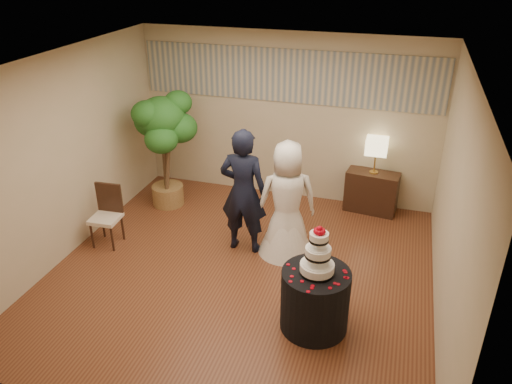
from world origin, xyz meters
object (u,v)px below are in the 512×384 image
(bride, at_px, (287,200))
(side_chair, at_px, (105,217))
(cake_table, at_px, (315,300))
(console, at_px, (371,192))
(groom, at_px, (243,192))
(table_lamp, at_px, (376,156))
(wedding_cake, at_px, (318,250))
(ficus_tree, at_px, (164,150))

(bride, bearing_deg, side_chair, -7.82)
(cake_table, height_order, console, cake_table)
(groom, xyz_separation_m, table_lamp, (1.65, 1.67, 0.06))
(console, relative_size, table_lamp, 1.43)
(groom, bearing_deg, bride, -172.52)
(bride, bearing_deg, cake_table, 95.42)
(wedding_cake, bearing_deg, table_lamp, 83.13)
(bride, height_order, table_lamp, bride)
(cake_table, xyz_separation_m, ficus_tree, (-2.95, 2.28, 0.61))
(wedding_cake, bearing_deg, bride, 115.59)
(cake_table, distance_m, ficus_tree, 3.77)
(table_lamp, bearing_deg, console, 0.00)
(cake_table, height_order, wedding_cake, wedding_cake)
(bride, relative_size, side_chair, 1.86)
(bride, xyz_separation_m, table_lamp, (1.05, 1.59, 0.14))
(groom, bearing_deg, ficus_tree, -29.42)
(table_lamp, distance_m, side_chair, 4.24)
(bride, height_order, cake_table, bride)
(side_chair, bearing_deg, bride, 9.11)
(wedding_cake, xyz_separation_m, console, (0.36, 3.02, -0.71))
(table_lamp, distance_m, ficus_tree, 3.40)
(cake_table, relative_size, ficus_tree, 0.40)
(groom, distance_m, side_chair, 2.06)
(ficus_tree, distance_m, side_chair, 1.53)
(wedding_cake, distance_m, table_lamp, 3.05)
(wedding_cake, height_order, side_chair, wedding_cake)
(console, bearing_deg, table_lamp, 0.00)
(wedding_cake, bearing_deg, console, 83.13)
(cake_table, distance_m, side_chair, 3.36)
(groom, height_order, table_lamp, groom)
(groom, height_order, cake_table, groom)
(wedding_cake, distance_m, console, 3.13)
(console, bearing_deg, groom, -127.68)
(cake_table, bearing_deg, table_lamp, 83.13)
(table_lamp, bearing_deg, bride, -123.42)
(bride, xyz_separation_m, side_chair, (-2.56, -0.56, -0.39))
(ficus_tree, bearing_deg, cake_table, -37.68)
(bride, relative_size, table_lamp, 2.90)
(table_lamp, height_order, side_chair, table_lamp)
(console, bearing_deg, wedding_cake, -89.88)
(bride, bearing_deg, console, -143.59)
(bride, height_order, ficus_tree, ficus_tree)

